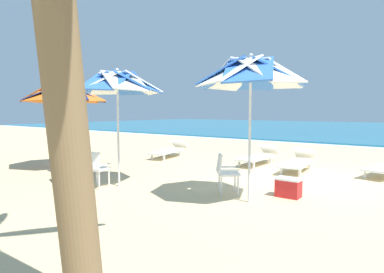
{
  "coord_description": "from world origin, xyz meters",
  "views": [
    {
      "loc": [
        2.77,
        -8.39,
        1.78
      ],
      "look_at": [
        -3.1,
        -0.52,
        1.0
      ],
      "focal_mm": 29.96,
      "sensor_mm": 36.0,
      "label": 1
    }
  ],
  "objects_px": {
    "plastic_chair_2": "(61,155)",
    "beach_umbrella_1": "(117,84)",
    "beach_umbrella_2": "(63,94)",
    "plastic_chair_0": "(225,171)",
    "sun_lounger_2": "(258,156)",
    "sun_lounger_1": "(298,162)",
    "plastic_chair_1": "(96,167)",
    "cooler_box": "(288,187)",
    "beach_umbrella_0": "(251,75)",
    "sun_lounger_3": "(169,150)"
  },
  "relations": [
    {
      "from": "plastic_chair_2",
      "to": "beach_umbrella_1",
      "type": "bearing_deg",
      "value": -4.43
    },
    {
      "from": "beach_umbrella_2",
      "to": "plastic_chair_2",
      "type": "bearing_deg",
      "value": -43.14
    },
    {
      "from": "plastic_chair_0",
      "to": "sun_lounger_2",
      "type": "xyz_separation_m",
      "value": [
        -1.08,
        3.94,
        -0.22
      ]
    },
    {
      "from": "sun_lounger_1",
      "to": "beach_umbrella_2",
      "type": "bearing_deg",
      "value": -147.0
    },
    {
      "from": "beach_umbrella_1",
      "to": "plastic_chair_1",
      "type": "relative_size",
      "value": 3.2
    },
    {
      "from": "sun_lounger_1",
      "to": "sun_lounger_2",
      "type": "height_order",
      "value": "same"
    },
    {
      "from": "sun_lounger_1",
      "to": "cooler_box",
      "type": "bearing_deg",
      "value": -74.93
    },
    {
      "from": "beach_umbrella_0",
      "to": "sun_lounger_3",
      "type": "height_order",
      "value": "beach_umbrella_0"
    },
    {
      "from": "beach_umbrella_0",
      "to": "plastic_chair_0",
      "type": "relative_size",
      "value": 3.32
    },
    {
      "from": "plastic_chair_0",
      "to": "sun_lounger_1",
      "type": "bearing_deg",
      "value": 83.92
    },
    {
      "from": "beach_umbrella_0",
      "to": "beach_umbrella_2",
      "type": "distance_m",
      "value": 6.3
    },
    {
      "from": "beach_umbrella_1",
      "to": "beach_umbrella_2",
      "type": "distance_m",
      "value": 3.25
    },
    {
      "from": "plastic_chair_1",
      "to": "cooler_box",
      "type": "bearing_deg",
      "value": 26.44
    },
    {
      "from": "plastic_chair_1",
      "to": "beach_umbrella_2",
      "type": "height_order",
      "value": "beach_umbrella_2"
    },
    {
      "from": "plastic_chair_0",
      "to": "plastic_chair_2",
      "type": "xyz_separation_m",
      "value": [
        -5.2,
        -0.68,
        0.0
      ]
    },
    {
      "from": "plastic_chair_1",
      "to": "sun_lounger_2",
      "type": "relative_size",
      "value": 0.4
    },
    {
      "from": "sun_lounger_2",
      "to": "sun_lounger_3",
      "type": "bearing_deg",
      "value": -171.89
    },
    {
      "from": "sun_lounger_1",
      "to": "sun_lounger_3",
      "type": "height_order",
      "value": "same"
    },
    {
      "from": "plastic_chair_0",
      "to": "sun_lounger_2",
      "type": "distance_m",
      "value": 4.09
    },
    {
      "from": "sun_lounger_3",
      "to": "cooler_box",
      "type": "height_order",
      "value": "sun_lounger_3"
    },
    {
      "from": "plastic_chair_2",
      "to": "sun_lounger_3",
      "type": "bearing_deg",
      "value": 81.28
    },
    {
      "from": "beach_umbrella_2",
      "to": "sun_lounger_1",
      "type": "relative_size",
      "value": 1.22
    },
    {
      "from": "sun_lounger_2",
      "to": "sun_lounger_3",
      "type": "xyz_separation_m",
      "value": [
        -3.49,
        -0.5,
        0.0
      ]
    },
    {
      "from": "sun_lounger_1",
      "to": "sun_lounger_2",
      "type": "xyz_separation_m",
      "value": [
        -1.45,
        0.38,
        0.0
      ]
    },
    {
      "from": "plastic_chair_1",
      "to": "plastic_chair_2",
      "type": "distance_m",
      "value": 2.63
    },
    {
      "from": "beach_umbrella_0",
      "to": "beach_umbrella_2",
      "type": "bearing_deg",
      "value": -179.68
    },
    {
      "from": "plastic_chair_0",
      "to": "cooler_box",
      "type": "relative_size",
      "value": 1.73
    },
    {
      "from": "sun_lounger_1",
      "to": "cooler_box",
      "type": "height_order",
      "value": "sun_lounger_1"
    },
    {
      "from": "beach_umbrella_0",
      "to": "beach_umbrella_2",
      "type": "relative_size",
      "value": 1.07
    },
    {
      "from": "sun_lounger_2",
      "to": "cooler_box",
      "type": "bearing_deg",
      "value": -56.22
    },
    {
      "from": "beach_umbrella_1",
      "to": "sun_lounger_1",
      "type": "bearing_deg",
      "value": 58.15
    },
    {
      "from": "plastic_chair_0",
      "to": "sun_lounger_2",
      "type": "bearing_deg",
      "value": 105.26
    },
    {
      "from": "plastic_chair_2",
      "to": "sun_lounger_3",
      "type": "xyz_separation_m",
      "value": [
        0.63,
        4.13,
        -0.22
      ]
    },
    {
      "from": "beach_umbrella_0",
      "to": "sun_lounger_3",
      "type": "relative_size",
      "value": 1.29
    },
    {
      "from": "sun_lounger_2",
      "to": "plastic_chair_0",
      "type": "bearing_deg",
      "value": -74.74
    },
    {
      "from": "beach_umbrella_2",
      "to": "sun_lounger_2",
      "type": "height_order",
      "value": "beach_umbrella_2"
    },
    {
      "from": "beach_umbrella_0",
      "to": "beach_umbrella_1",
      "type": "distance_m",
      "value": 3.16
    },
    {
      "from": "beach_umbrella_0",
      "to": "sun_lounger_2",
      "type": "relative_size",
      "value": 1.34
    },
    {
      "from": "sun_lounger_2",
      "to": "sun_lounger_1",
      "type": "bearing_deg",
      "value": -14.71
    },
    {
      "from": "beach_umbrella_1",
      "to": "sun_lounger_2",
      "type": "distance_m",
      "value": 5.45
    },
    {
      "from": "beach_umbrella_0",
      "to": "cooler_box",
      "type": "relative_size",
      "value": 5.75
    },
    {
      "from": "beach_umbrella_1",
      "to": "sun_lounger_3",
      "type": "xyz_separation_m",
      "value": [
        -2.17,
        4.34,
        -2.13
      ]
    },
    {
      "from": "beach_umbrella_0",
      "to": "plastic_chair_2",
      "type": "height_order",
      "value": "beach_umbrella_0"
    },
    {
      "from": "beach_umbrella_1",
      "to": "plastic_chair_2",
      "type": "height_order",
      "value": "beach_umbrella_1"
    },
    {
      "from": "beach_umbrella_0",
      "to": "plastic_chair_2",
      "type": "xyz_separation_m",
      "value": [
        -5.9,
        -0.4,
        -1.97
      ]
    },
    {
      "from": "plastic_chair_0",
      "to": "sun_lounger_1",
      "type": "height_order",
      "value": "plastic_chair_0"
    },
    {
      "from": "sun_lounger_3",
      "to": "beach_umbrella_1",
      "type": "bearing_deg",
      "value": -63.41
    },
    {
      "from": "plastic_chair_2",
      "to": "beach_umbrella_2",
      "type": "bearing_deg",
      "value": 136.86
    },
    {
      "from": "plastic_chair_2",
      "to": "sun_lounger_3",
      "type": "height_order",
      "value": "plastic_chair_2"
    },
    {
      "from": "beach_umbrella_0",
      "to": "beach_umbrella_1",
      "type": "height_order",
      "value": "beach_umbrella_0"
    }
  ]
}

